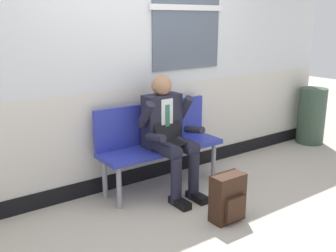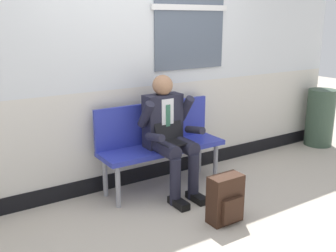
{
  "view_description": "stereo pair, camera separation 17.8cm",
  "coord_description": "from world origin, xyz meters",
  "px_view_note": "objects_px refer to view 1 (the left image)",
  "views": [
    {
      "loc": [
        -2.11,
        -2.83,
        1.77
      ],
      "look_at": [
        0.06,
        0.19,
        0.75
      ],
      "focal_mm": 41.79,
      "sensor_mm": 36.0,
      "label": 1
    },
    {
      "loc": [
        -1.96,
        -2.93,
        1.77
      ],
      "look_at": [
        0.06,
        0.19,
        0.75
      ],
      "focal_mm": 41.79,
      "sensor_mm": 36.0,
      "label": 2
    }
  ],
  "objects_px": {
    "bench_with_person": "(158,139)",
    "backpack": "(228,198)",
    "person_seated": "(169,133)",
    "trash_bin": "(312,116)"
  },
  "relations": [
    {
      "from": "backpack",
      "to": "trash_bin",
      "type": "bearing_deg",
      "value": 20.46
    },
    {
      "from": "bench_with_person",
      "to": "backpack",
      "type": "xyz_separation_m",
      "value": [
        0.07,
        -1.01,
        -0.32
      ]
    },
    {
      "from": "bench_with_person",
      "to": "trash_bin",
      "type": "relative_size",
      "value": 1.69
    },
    {
      "from": "person_seated",
      "to": "backpack",
      "type": "xyz_separation_m",
      "value": [
        0.07,
        -0.81,
        -0.44
      ]
    },
    {
      "from": "bench_with_person",
      "to": "backpack",
      "type": "relative_size",
      "value": 3.11
    },
    {
      "from": "person_seated",
      "to": "bench_with_person",
      "type": "bearing_deg",
      "value": 90.0
    },
    {
      "from": "person_seated",
      "to": "trash_bin",
      "type": "bearing_deg",
      "value": 3.71
    },
    {
      "from": "bench_with_person",
      "to": "person_seated",
      "type": "bearing_deg",
      "value": -90.0
    },
    {
      "from": "person_seated",
      "to": "trash_bin",
      "type": "distance_m",
      "value": 2.72
    },
    {
      "from": "bench_with_person",
      "to": "person_seated",
      "type": "xyz_separation_m",
      "value": [
        -0.0,
        -0.2,
        0.12
      ]
    }
  ]
}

